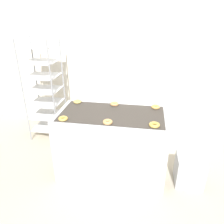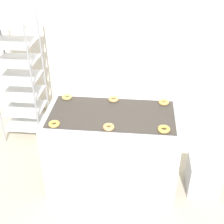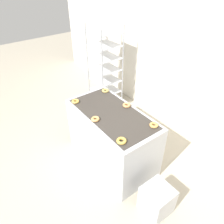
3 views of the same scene
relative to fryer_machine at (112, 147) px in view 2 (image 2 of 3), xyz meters
The scene contains 11 objects.
ground_plane 0.77m from the fryer_machine, 90.03° to the right, with size 14.00×14.00×0.00m, color #B2A893.
wall_back 1.77m from the fryer_machine, 90.01° to the left, with size 8.00×0.05×2.80m.
fryer_machine is the anchor object (origin of this frame).
baking_rack_cart 1.61m from the fryer_machine, 148.33° to the left, with size 0.54×0.51×1.76m.
glaze_bin 1.09m from the fryer_machine, ahead, with size 0.35×0.35×0.41m.
donut_near_left 0.79m from the fryer_machine, 153.69° to the right, with size 0.12×0.12×0.04m, color gold.
donut_near_center 0.56m from the fryer_machine, 91.29° to the right, with size 0.12×0.12×0.04m, color tan.
donut_near_right 0.77m from the fryer_machine, 25.82° to the right, with size 0.12×0.12×0.04m, color gold.
donut_far_left 0.78m from the fryer_machine, 153.43° to the left, with size 0.12×0.12×0.03m, color tan.
donut_far_center 0.56m from the fryer_machine, 92.33° to the left, with size 0.12×0.12×0.04m, color tan.
donut_far_right 0.78m from the fryer_machine, 25.48° to the left, with size 0.12×0.12×0.04m, color #D79D4E.
Camera 2 is at (0.28, -2.18, 2.73)m, focal length 50.00 mm.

